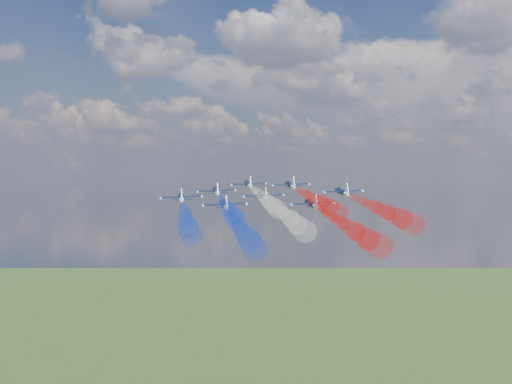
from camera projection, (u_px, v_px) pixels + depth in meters
The scene contains 16 objects.
jet_lead at pixel (248, 185), 176.97m from camera, with size 10.05×12.56×3.35m, color black, non-canonical shape.
trail_lead at pixel (263, 197), 151.96m from camera, with size 4.19×39.93×4.19m, color white, non-canonical shape.
jet_inner_left at pixel (216, 191), 163.88m from camera, with size 10.05×12.56×3.35m, color black, non-canonical shape.
trail_inner_left at pixel (227, 206), 138.87m from camera, with size 4.19×39.93×4.19m, color blue, non-canonical shape.
jet_inner_right at pixel (290, 185), 167.07m from camera, with size 10.05×12.56×3.35m, color black, non-canonical shape.
trail_inner_right at pixel (313, 199), 142.06m from camera, with size 4.19×39.93×4.19m, color red, non-canonical shape.
jet_outer_left at pixel (181, 198), 150.56m from camera, with size 10.05×12.56×3.35m, color black, non-canonical shape.
trail_outer_left at pixel (186, 215), 125.55m from camera, with size 4.19×39.93×4.19m, color blue, non-canonical shape.
jet_center_third at pixel (263, 196), 153.57m from camera, with size 10.05×12.56×3.35m, color black, non-canonical shape.
trail_center_third at pixel (283, 213), 128.56m from camera, with size 4.19×39.93×4.19m, color white, non-canonical shape.
jet_outer_right at pixel (342, 192), 156.99m from camera, with size 10.05×12.56×3.35m, color black, non-canonical shape.
trail_outer_right at pixel (377, 208), 131.99m from camera, with size 4.19×39.93×4.19m, color red, non-canonical shape.
jet_rear_left at pixel (224, 205), 141.63m from camera, with size 10.05×12.56×3.35m, color black, non-canonical shape.
trail_rear_left at pixel (239, 226), 116.62m from camera, with size 4.19×39.93×4.19m, color blue, non-canonical shape.
jet_rear_right at pixel (311, 204), 142.94m from camera, with size 10.05×12.56×3.35m, color black, non-canonical shape.
trail_rear_right at pixel (344, 224), 117.93m from camera, with size 4.19×39.93×4.19m, color red, non-canonical shape.
Camera 1 is at (93.85, -135.64, 138.59)m, focal length 44.85 mm.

